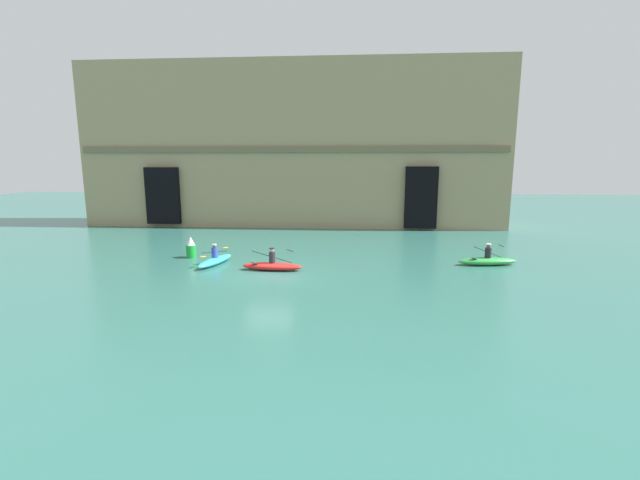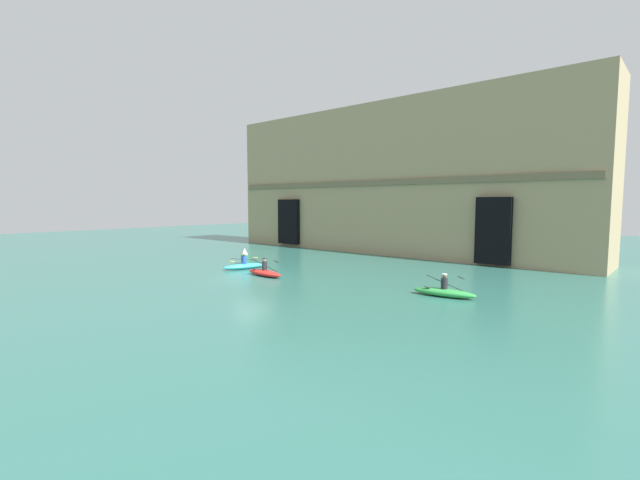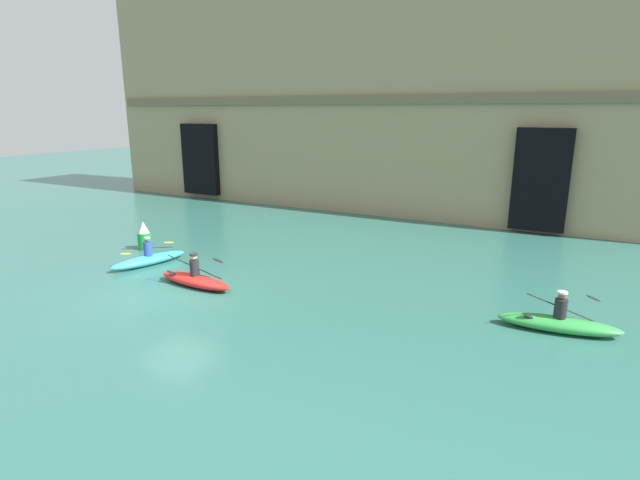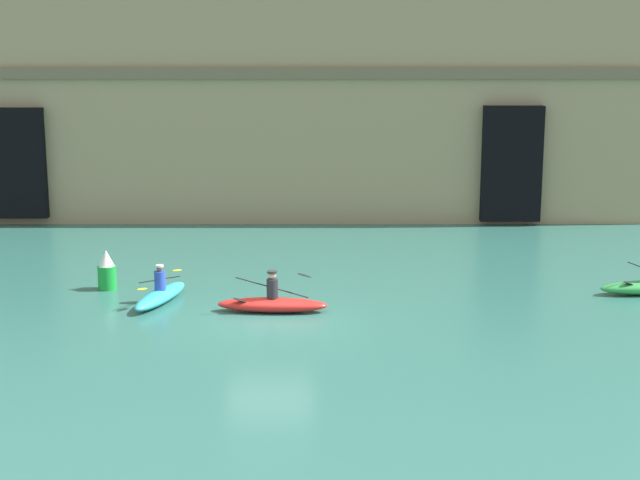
{
  "view_description": "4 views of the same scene",
  "coord_description": "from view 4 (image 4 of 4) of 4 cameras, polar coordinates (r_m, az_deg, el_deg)",
  "views": [
    {
      "loc": [
        4.32,
        -21.28,
        5.74
      ],
      "look_at": [
        2.37,
        4.46,
        1.05
      ],
      "focal_mm": 24.0,
      "sensor_mm": 36.0,
      "label": 1
    },
    {
      "loc": [
        21.87,
        -18.18,
        5.02
      ],
      "look_at": [
        2.46,
        3.89,
        2.42
      ],
      "focal_mm": 24.0,
      "sensor_mm": 36.0,
      "label": 2
    },
    {
      "loc": [
        12.32,
        -12.1,
        6.26
      ],
      "look_at": [
        4.21,
        2.84,
        1.83
      ],
      "focal_mm": 28.0,
      "sensor_mm": 36.0,
      "label": 3
    },
    {
      "loc": [
        1.46,
        -24.57,
        7.17
      ],
      "look_at": [
        1.47,
        2.66,
        1.83
      ],
      "focal_mm": 50.0,
      "sensor_mm": 36.0,
      "label": 4
    }
  ],
  "objects": [
    {
      "name": "marker_buoy",
      "position": [
        29.78,
        -13.52,
        -1.95
      ],
      "size": [
        0.6,
        0.6,
        1.31
      ],
      "color": "green",
      "rests_on": "ground"
    },
    {
      "name": "kayak_red",
      "position": [
        26.44,
        -3.09,
        -4.07
      ],
      "size": [
        3.31,
        0.97,
        1.25
      ],
      "rotation": [
        0.0,
        0.0,
        6.23
      ],
      "color": "red",
      "rests_on": "ground"
    },
    {
      "name": "kayak_cyan",
      "position": [
        27.87,
        -10.2,
        -3.45
      ],
      "size": [
        1.52,
        3.4,
        1.19
      ],
      "rotation": [
        0.0,
        0.0,
        4.46
      ],
      "color": "#33B2C6",
      "rests_on": "ground"
    },
    {
      "name": "ground_plane",
      "position": [
        25.63,
        -3.3,
        -5.17
      ],
      "size": [
        120.0,
        120.0,
        0.0
      ],
      "primitive_type": "plane",
      "color": "#2D665B"
    },
    {
      "name": "cliff_bluff",
      "position": [
        43.28,
        -3.52,
        11.07
      ],
      "size": [
        37.52,
        6.27,
        14.4
      ],
      "color": "#9E8966",
      "rests_on": "ground"
    }
  ]
}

